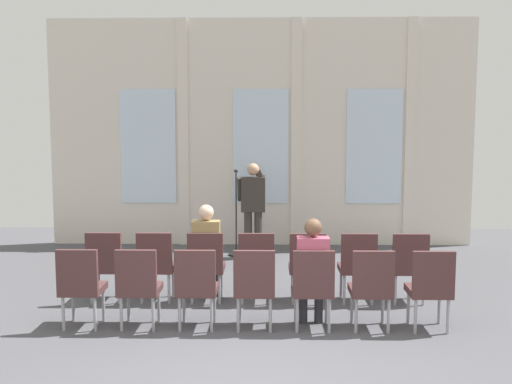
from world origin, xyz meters
TOP-DOWN VIEW (x-y plane):
  - ground_plane at (0.00, 0.00)m, footprint 15.75×15.75m
  - rear_partition at (0.04, 6.05)m, footprint 8.16×0.14m
  - speaker at (-0.12, 4.91)m, footprint 0.50×0.69m
  - mic_stand at (-0.42, 5.02)m, footprint 0.28×0.28m
  - chair_r0_c0 at (-1.98, 2.18)m, footprint 0.46×0.44m
  - chair_r0_c1 at (-1.32, 2.18)m, footprint 0.46×0.44m
  - chair_r0_c2 at (-0.66, 2.18)m, footprint 0.46×0.44m
  - audience_r0_c2 at (-0.66, 2.26)m, footprint 0.36×0.39m
  - chair_r0_c3 at (0.00, 2.18)m, footprint 0.46×0.44m
  - chair_r0_c4 at (0.66, 2.18)m, footprint 0.46×0.44m
  - chair_r0_c5 at (1.32, 2.18)m, footprint 0.46×0.44m
  - chair_r0_c6 at (1.98, 2.18)m, footprint 0.46×0.44m
  - chair_r1_c0 at (-1.98, 1.13)m, footprint 0.46×0.44m
  - chair_r1_c1 at (-1.32, 1.13)m, footprint 0.46×0.44m
  - chair_r1_c2 at (-0.66, 1.13)m, footprint 0.46×0.44m
  - chair_r1_c3 at (0.00, 1.13)m, footprint 0.46×0.44m
  - chair_r1_c4 at (0.66, 1.13)m, footprint 0.46×0.44m
  - audience_r1_c4 at (0.66, 1.22)m, footprint 0.36×0.39m
  - chair_r1_c5 at (1.32, 1.13)m, footprint 0.46×0.44m
  - chair_r1_c6 at (1.98, 1.13)m, footprint 0.46×0.44m

SIDE VIEW (x-z plane):
  - ground_plane at x=0.00m, z-range 0.00..0.00m
  - mic_stand at x=-0.42m, z-range -0.44..1.11m
  - chair_r0_c0 at x=-1.98m, z-range 0.06..1.00m
  - chair_r0_c1 at x=-1.32m, z-range 0.06..1.00m
  - chair_r0_c2 at x=-0.66m, z-range 0.06..1.00m
  - chair_r0_c3 at x=0.00m, z-range 0.06..1.00m
  - chair_r0_c4 at x=0.66m, z-range 0.06..1.00m
  - chair_r0_c5 at x=1.32m, z-range 0.06..1.00m
  - chair_r0_c6 at x=1.98m, z-range 0.06..1.00m
  - chair_r1_c0 at x=-1.98m, z-range 0.06..1.00m
  - chair_r1_c1 at x=-1.32m, z-range 0.06..1.00m
  - chair_r1_c2 at x=-0.66m, z-range 0.06..1.00m
  - chair_r1_c3 at x=0.00m, z-range 0.06..1.00m
  - chair_r1_c4 at x=0.66m, z-range 0.06..1.00m
  - chair_r1_c5 at x=1.32m, z-range 0.06..1.00m
  - chair_r1_c6 at x=1.98m, z-range 0.06..1.00m
  - audience_r1_c4 at x=0.66m, z-range 0.07..1.35m
  - audience_r0_c2 at x=-0.66m, z-range 0.07..1.36m
  - speaker at x=-0.12m, z-range 0.14..1.80m
  - rear_partition at x=0.04m, z-range -0.02..4.33m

